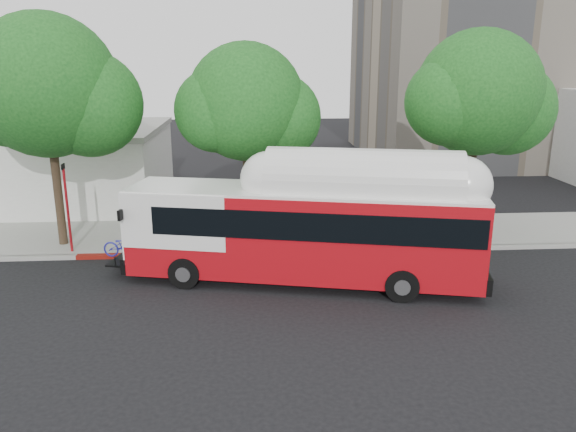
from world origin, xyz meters
name	(u,v)px	position (x,y,z in m)	size (l,w,h in m)	color
ground	(277,291)	(0.00, 0.00, 0.00)	(120.00, 120.00, 0.00)	black
sidewalk	(270,234)	(0.00, 6.50, 0.07)	(60.00, 5.00, 0.15)	gray
curb_strip	(272,252)	(0.00, 3.90, 0.07)	(60.00, 0.30, 0.15)	gray
red_curb_segment	(200,254)	(-3.00, 3.90, 0.08)	(10.00, 0.32, 0.16)	maroon
street_tree_left	(59,91)	(-8.53, 5.56, 6.60)	(6.67, 5.80, 9.74)	#2D2116
street_tree_mid	(255,107)	(-0.59, 6.06, 5.91)	(5.75, 5.00, 8.62)	#2D2116
street_tree_right	(487,98)	(9.44, 5.86, 6.26)	(6.21, 5.40, 9.18)	#2D2116
low_commercial_bldg	(17,164)	(-14.00, 14.00, 2.15)	(16.20, 10.20, 4.25)	silver
transit_bus	(305,233)	(1.06, 0.82, 1.85)	(13.59, 5.40, 3.96)	#AD0C14
signal_pole	(68,209)	(-8.33, 4.43, 1.97)	(0.11, 0.36, 3.84)	#A31119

